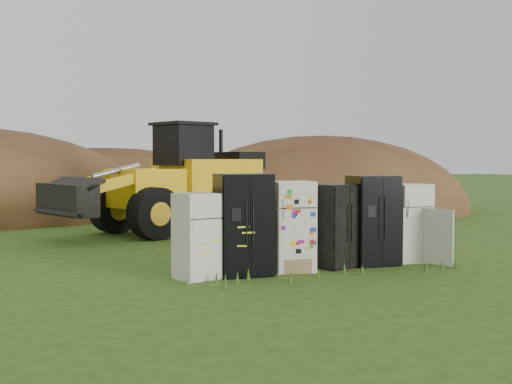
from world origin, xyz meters
The scene contains 10 objects.
ground centered at (0.00, 0.00, 0.00)m, with size 120.00×120.00×0.00m, color #274D14.
fridge_leftmost centered at (-2.52, -0.04, 0.78)m, with size 0.69×0.66×1.56m, color silver, non-canonical shape.
fridge_black_side centered at (-1.58, -0.01, 0.95)m, with size 0.99×0.79×1.91m, color black, non-canonical shape.
fridge_sticker centered at (-0.56, -0.02, 0.88)m, with size 0.78×0.72×1.75m, color white, non-canonical shape.
fridge_dark_mid centered at (0.46, 0.04, 0.84)m, with size 0.86×0.70×1.68m, color black, non-canonical shape.
fridge_black_right centered at (1.32, 0.00, 0.92)m, with size 0.92×0.77×1.84m, color black, non-canonical shape.
fridge_open_door centered at (2.27, 0.03, 0.82)m, with size 0.75×0.69×1.65m, color silver, non-canonical shape.
wheel_loader centered at (-1.23, 7.10, 1.63)m, with size 6.75×2.74×3.27m, color yellow, non-canonical shape.
dirt_mound_right centered at (6.58, 11.35, 0.00)m, with size 12.85×9.42×6.22m, color #422115.
dirt_mound_back centered at (-0.98, 17.37, 0.00)m, with size 15.32×10.21×5.34m, color #422115.
Camera 1 is at (-6.19, -11.08, 2.19)m, focal length 45.00 mm.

